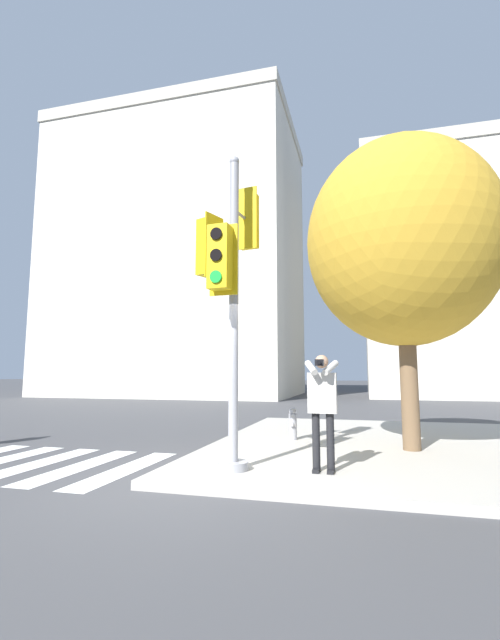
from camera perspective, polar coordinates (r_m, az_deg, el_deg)
The scene contains 9 objects.
ground_plane at distance 6.28m, azimuth -8.93°, elevation -20.71°, with size 160.00×160.00×0.00m, color #424244.
sidewalk_corner at distance 9.27m, azimuth 22.17°, elevation -15.43°, with size 8.00×8.00×0.12m.
crosswalk_stripes at distance 8.23m, azimuth -26.33°, elevation -16.77°, with size 3.70×2.73×0.01m.
traffic_signal_pole at distance 6.52m, azimuth -2.89°, elevation 6.60°, with size 0.93×1.36×4.70m.
person_photographer at distance 6.26m, azimuth 9.62°, elevation -10.60°, with size 0.50×0.53×1.62m.
street_tree at distance 8.70m, azimuth 19.70°, elevation 9.70°, with size 3.59×3.59×5.80m.
fire_hydrant at distance 9.13m, azimuth 5.72°, elevation -13.62°, with size 0.17×0.23×0.65m.
building_left at distance 31.07m, azimuth -9.21°, elevation 7.86°, with size 16.20×10.72×18.86m.
building_right at distance 31.59m, azimuth 29.24°, elevation 5.38°, with size 15.62×9.53×15.58m.
Camera 1 is at (2.44, -5.59, 1.49)m, focal length 24.00 mm.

